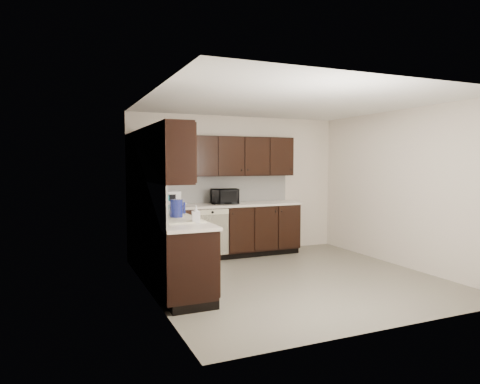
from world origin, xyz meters
The scene contains 20 objects.
floor centered at (0.00, 0.00, 0.00)m, with size 4.00×4.00×0.00m, color gray.
ceiling centered at (0.00, 0.00, 2.50)m, with size 4.00×4.00×0.00m, color white.
wall_back centered at (0.00, 2.00, 1.25)m, with size 4.00×0.02×2.50m, color beige.
wall_left centered at (-2.00, 0.00, 1.25)m, with size 0.02×4.00×2.50m, color beige.
wall_right centered at (2.00, 0.00, 1.25)m, with size 0.02×4.00×2.50m, color beige.
wall_front centered at (0.00, -2.00, 1.25)m, with size 4.00×0.02×2.50m, color beige.
lower_cabinets centered at (-1.01, 1.11, 0.41)m, with size 3.00×2.80×0.90m.
countertop centered at (-1.01, 1.11, 0.92)m, with size 3.03×2.83×0.04m.
backsplash centered at (-1.22, 1.32, 1.18)m, with size 3.00×2.80×0.48m.
upper_cabinets centered at (-1.10, 1.20, 1.77)m, with size 3.00×2.80×0.70m.
dishwasher centered at (-0.70, 1.41, 0.55)m, with size 0.58×0.04×0.78m.
sink centered at (-1.68, -0.01, 0.88)m, with size 0.54×0.82×0.42m.
microwave centered at (-0.37, 1.69, 1.07)m, with size 0.47×0.32×0.26m, color black.
soap_bottle_a centered at (-1.54, -0.37, 1.05)m, with size 0.10×0.10×0.21m, color gray.
soap_bottle_b centered at (-1.81, 0.59, 1.08)m, with size 0.11×0.11×0.27m, color gray.
toaster_oven centered at (-1.37, 1.70, 1.06)m, with size 0.39×0.29×0.25m, color #B6B5B8.
storage_bin centered at (-1.71, 0.41, 1.03)m, with size 0.45×0.33×0.18m, color silver.
blue_pitcher centered at (-1.65, 0.11, 1.06)m, with size 0.16×0.16×0.25m, color navy.
teal_tumbler centered at (-1.48, 1.35, 1.04)m, with size 0.09×0.09×0.21m, color #0E8A9C.
paper_towel_roll centered at (-1.58, 1.35, 1.08)m, with size 0.13×0.13×0.29m, color silver.
Camera 1 is at (-3.06, -5.24, 1.67)m, focal length 32.00 mm.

